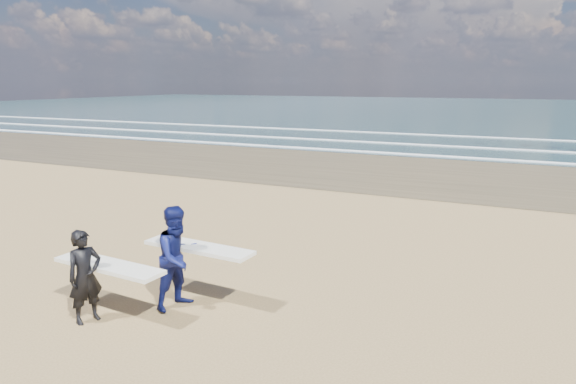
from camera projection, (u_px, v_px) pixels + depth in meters
The scene contains 2 objects.
surfer_near at pixel (89, 274), 8.74m from camera, with size 2.23×1.03×1.63m.
surfer_far at pixel (180, 256), 9.27m from camera, with size 2.23×1.21×1.90m.
Camera 1 is at (7.38, -5.73, 4.07)m, focal length 32.00 mm.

